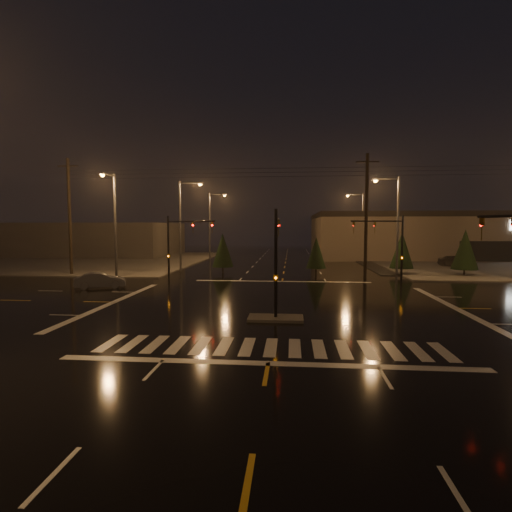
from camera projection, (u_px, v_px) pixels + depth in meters
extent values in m
plane|color=black|center=(278.00, 305.00, 25.70)|extent=(140.00, 140.00, 0.00)
cube|color=#42403B|center=(512.00, 264.00, 52.83)|extent=(36.00, 36.00, 0.12)
cube|color=#42403B|center=(79.00, 260.00, 58.16)|extent=(36.00, 36.00, 0.12)
cube|color=#42403B|center=(276.00, 318.00, 21.73)|extent=(3.00, 1.60, 0.15)
cube|color=beige|center=(271.00, 347.00, 16.76)|extent=(15.00, 2.60, 0.01)
cube|color=beige|center=(268.00, 363.00, 14.78)|extent=(16.00, 0.50, 0.01)
cube|color=beige|center=(282.00, 281.00, 36.63)|extent=(16.00, 0.50, 0.01)
cube|color=#766854|center=(492.00, 235.00, 68.02)|extent=(60.00, 28.00, 7.00)
cube|color=black|center=(493.00, 216.00, 67.77)|extent=(60.20, 28.20, 0.80)
cube|color=#403B38|center=(88.00, 239.00, 70.31)|extent=(30.00, 18.00, 5.60)
cylinder|color=black|center=(276.00, 265.00, 21.50)|extent=(0.18, 0.18, 6.00)
cylinder|color=black|center=(278.00, 219.00, 23.55)|extent=(0.12, 4.50, 0.12)
imported|color=#594707|center=(279.00, 220.00, 25.57)|extent=(0.16, 0.20, 1.00)
cube|color=#594707|center=(276.00, 278.00, 21.56)|extent=(0.25, 0.18, 0.35)
cylinder|color=black|center=(402.00, 250.00, 34.97)|extent=(0.18, 0.18, 6.00)
cylinder|color=black|center=(377.00, 221.00, 34.14)|extent=(4.74, 1.82, 0.12)
imported|color=#594707|center=(354.00, 222.00, 33.57)|extent=(0.24, 0.22, 1.00)
cube|color=#594707|center=(402.00, 258.00, 35.03)|extent=(0.25, 0.18, 0.35)
cylinder|color=black|center=(168.00, 249.00, 36.84)|extent=(0.18, 0.18, 6.00)
cylinder|color=black|center=(191.00, 221.00, 35.59)|extent=(4.74, 1.82, 0.12)
imported|color=#594707|center=(212.00, 222.00, 34.64)|extent=(0.24, 0.22, 1.00)
cube|color=#594707|center=(169.00, 256.00, 36.89)|extent=(0.25, 0.18, 0.35)
imported|color=#594707|center=(482.00, 218.00, 17.59)|extent=(0.22, 0.24, 1.00)
cylinder|color=#38383A|center=(180.00, 227.00, 44.22)|extent=(0.24, 0.24, 10.00)
cylinder|color=#38383A|center=(190.00, 183.00, 43.76)|extent=(2.40, 0.14, 0.14)
cube|color=#38383A|center=(200.00, 183.00, 43.66)|extent=(0.70, 0.30, 0.18)
sphere|color=#FF9C2D|center=(200.00, 184.00, 43.67)|extent=(0.32, 0.32, 0.32)
cylinder|color=#38383A|center=(210.00, 226.00, 60.12)|extent=(0.24, 0.24, 10.00)
cylinder|color=#38383A|center=(217.00, 194.00, 59.65)|extent=(2.40, 0.14, 0.14)
cube|color=#38383A|center=(225.00, 195.00, 59.55)|extent=(0.70, 0.30, 0.18)
sphere|color=#FF9C2D|center=(225.00, 196.00, 59.56)|extent=(0.32, 0.32, 0.32)
cylinder|color=#38383A|center=(398.00, 227.00, 40.20)|extent=(0.24, 0.24, 10.00)
cylinder|color=#38383A|center=(387.00, 179.00, 39.94)|extent=(2.40, 0.14, 0.14)
cube|color=#38383A|center=(375.00, 179.00, 40.04)|extent=(0.70, 0.30, 0.18)
sphere|color=#FF9C2D|center=(375.00, 181.00, 40.05)|extent=(0.32, 0.32, 0.32)
cylinder|color=#38383A|center=(363.00, 226.00, 60.06)|extent=(0.24, 0.24, 10.00)
cylinder|color=#38383A|center=(355.00, 194.00, 59.80)|extent=(2.40, 0.14, 0.14)
cube|color=#38383A|center=(348.00, 195.00, 59.91)|extent=(0.70, 0.30, 0.18)
sphere|color=#FF9C2D|center=(348.00, 196.00, 59.92)|extent=(0.32, 0.32, 0.32)
cylinder|color=#38383A|center=(115.00, 227.00, 38.17)|extent=(0.24, 0.24, 10.00)
cylinder|color=#38383A|center=(108.00, 175.00, 36.61)|extent=(0.14, 2.40, 0.14)
cube|color=#38383A|center=(103.00, 174.00, 35.52)|extent=(0.30, 0.70, 0.18)
sphere|color=#FF9C2D|center=(103.00, 175.00, 35.53)|extent=(0.32, 0.32, 0.32)
cylinder|color=black|center=(70.00, 217.00, 41.11)|extent=(0.32, 0.32, 12.00)
cube|color=black|center=(68.00, 166.00, 40.72)|extent=(2.20, 0.12, 0.12)
cylinder|color=black|center=(366.00, 216.00, 38.44)|extent=(0.32, 0.32, 12.00)
cube|color=black|center=(367.00, 162.00, 38.05)|extent=(2.20, 0.12, 0.12)
cylinder|color=black|center=(401.00, 271.00, 41.60)|extent=(0.18, 0.18, 0.70)
cone|color=black|center=(402.00, 250.00, 41.43)|extent=(2.42, 2.42, 3.77)
cylinder|color=black|center=(464.00, 273.00, 40.56)|extent=(0.18, 0.18, 0.70)
cone|color=black|center=(465.00, 249.00, 40.38)|extent=(2.59, 2.59, 4.04)
cylinder|color=black|center=(223.00, 270.00, 43.01)|extent=(0.18, 0.18, 0.70)
cone|color=black|center=(223.00, 250.00, 42.85)|extent=(2.31, 2.31, 3.60)
cylinder|color=black|center=(316.00, 271.00, 41.53)|extent=(0.18, 0.18, 0.70)
cone|color=black|center=(316.00, 253.00, 41.38)|extent=(2.06, 2.06, 3.22)
imported|color=black|center=(455.00, 261.00, 48.77)|extent=(3.23, 4.77, 1.51)
imported|color=slate|center=(100.00, 280.00, 32.57)|extent=(4.19, 2.77, 1.30)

